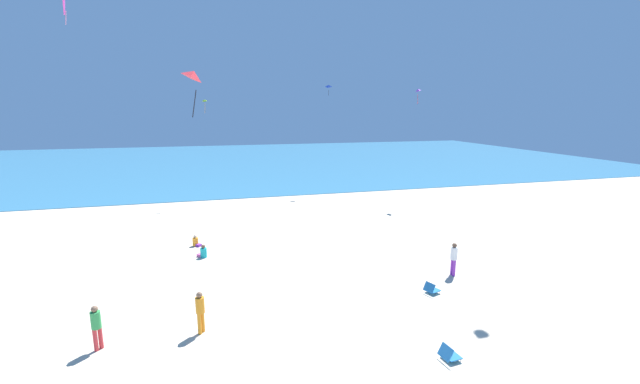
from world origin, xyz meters
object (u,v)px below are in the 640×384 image
Objects in this scene: person_2 at (200,309)px; kite_blue at (328,86)px; kite_lime at (204,101)px; kite_magenta at (64,0)px; kite_red at (194,75)px; person_3 at (454,257)px; person_4 at (203,253)px; person_0 at (196,242)px; person_1 at (96,325)px; beach_chair_near_camera at (449,354)px; beach_chair_far_left at (431,289)px; kite_purple at (418,90)px.

kite_blue reaches higher than person_2.
kite_magenta is (-5.03, -19.53, 3.56)m from kite_lime.
person_3 is at bearing 12.13° from kite_red.
person_0 is at bearing -35.03° from person_4.
person_2 is (3.57, 0.20, -0.00)m from person_1.
beach_chair_near_camera is 0.63× the size of kite_blue.
kite_red is 1.44× the size of kite_blue.
beach_chair_far_left is 1.05× the size of person_4.
kite_purple is 1.26× the size of kite_blue.
beach_chair_far_left is 0.46× the size of person_3.
person_2 reaches higher than person_4.
person_3 is at bearing -111.22° from kite_purple.
beach_chair_far_left is 0.53× the size of kite_magenta.
kite_lime reaches higher than person_1.
kite_blue is 0.74× the size of kite_magenta.
kite_lime is at bearing 93.82° from beach_chair_far_left.
beach_chair_near_camera is at bearing -33.41° from kite_magenta.
person_1 is 9.52m from kite_red.
kite_purple is at bearing 45.12° from beach_chair_far_left.
beach_chair_far_left is 13.85m from kite_red.
kite_blue is (-6.46, 6.98, 0.65)m from kite_purple.
person_2 is 8.52m from person_4.
kite_blue is at bearing 64.93° from kite_red.
person_0 is 0.60× the size of kite_lime.
person_4 is (-0.06, 8.49, -0.69)m from person_2.
beach_chair_near_camera is 0.58× the size of kite_lime.
person_3 is (4.31, 6.43, 0.77)m from beach_chair_near_camera.
person_0 is at bearing -156.51° from kite_purple.
kite_lime is at bearing -53.28° from person_1.
kite_red reaches higher than kite_lime.
person_2 is at bearing 146.89° from beach_chair_near_camera.
kite_blue reaches higher than beach_chair_near_camera.
kite_blue reaches higher than person_1.
person_0 reaches higher than beach_chair_near_camera.
kite_purple is (18.85, -4.78, 0.94)m from kite_lime.
kite_magenta reaches higher than kite_purple.
kite_red reaches higher than person_4.
person_0 is at bearing 94.41° from kite_red.
kite_magenta is (-4.16, -6.18, 12.57)m from person_0.
kite_red is at bearing -43.95° from person_0.
person_3 is 20.33m from kite_purple.
kite_red is at bearing 166.14° from beach_chair_far_left.
person_0 is 0.64× the size of kite_blue.
person_1 is 1.49× the size of kite_blue.
kite_magenta is at bearing 139.52° from beach_chair_near_camera.
beach_chair_near_camera is 0.43× the size of kite_red.
person_0 is at bearing -50.53° from person_2.
person_2 is 25.44m from kite_lime.
person_4 reaches higher than person_0.
kite_lime is 24.32m from kite_red.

